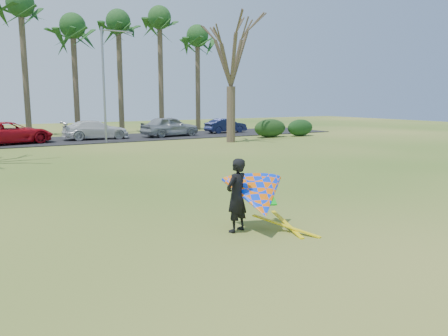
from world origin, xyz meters
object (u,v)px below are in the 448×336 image
car_3 (96,130)px  car_4 (170,126)px  car_5 (226,126)px  kite_flyer (256,197)px  streetlight (106,79)px  bare_tree_right (231,49)px  car_2 (11,133)px

car_3 → car_4: bearing=-92.2°
car_3 → car_5: bearing=-85.1°
car_4 → kite_flyer: 26.33m
streetlight → car_5: size_ratio=2.06×
car_3 → car_4: 5.93m
bare_tree_right → car_4: (-2.13, 6.15, -5.69)m
car_4 → car_5: bearing=-89.1°
car_2 → car_5: bearing=-99.9°
streetlight → car_5: streetlight is taller
car_5 → kite_flyer: (-14.52, -25.83, 0.15)m
car_4 → car_2: bearing=82.4°
car_3 → kite_flyer: size_ratio=2.06×
car_2 → kite_flyer: (3.22, -24.76, 0.03)m
bare_tree_right → car_3: bearing=140.4°
streetlight → kite_flyer: (-2.90, -22.73, -3.61)m
bare_tree_right → streetlight: bare_tree_right is taller
bare_tree_right → car_5: size_ratio=2.38×
streetlight → car_4: bearing=20.6°
streetlight → car_3: size_ratio=1.63×
car_5 → car_3: bearing=89.3°
bare_tree_right → car_3: 11.94m
streetlight → kite_flyer: 23.20m
car_2 → car_3: (5.92, 0.63, -0.04)m
car_2 → kite_flyer: kite_flyer is taller
bare_tree_right → kite_flyer: bare_tree_right is taller
streetlight → car_4: size_ratio=1.66×
car_2 → car_3: bearing=-97.2°
car_5 → car_4: bearing=96.3°
car_2 → car_3: car_2 is taller
bare_tree_right → streetlight: (-7.84, 4.00, -2.10)m
bare_tree_right → car_4: 8.64m
bare_tree_right → car_5: (3.78, 7.10, -5.87)m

